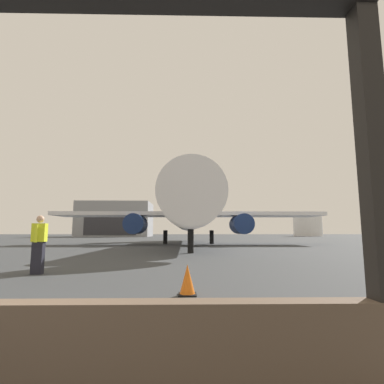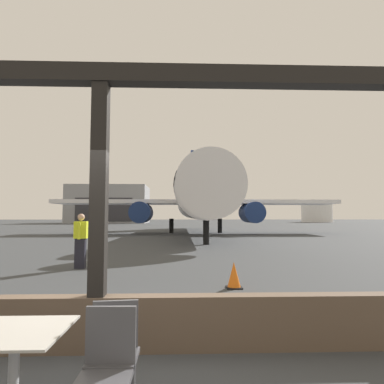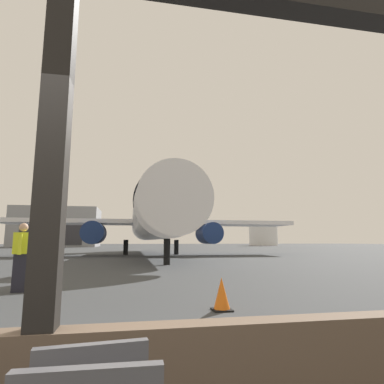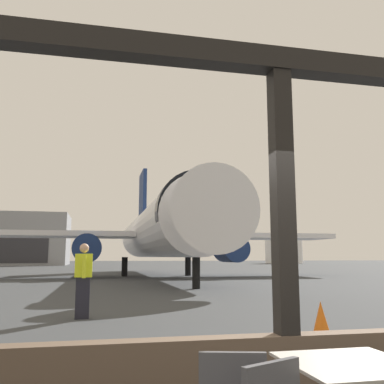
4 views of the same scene
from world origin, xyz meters
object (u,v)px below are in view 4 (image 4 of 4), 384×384
(airplane, at_px, (161,231))
(ground_crew_worker, at_px, (83,279))
(fuel_storage_tank, at_px, (284,250))
(traffic_cone, at_px, (321,318))
(distant_hangar, at_px, (15,240))

(airplane, height_order, ground_crew_worker, airplane)
(airplane, distance_m, fuel_storage_tank, 67.02)
(fuel_storage_tank, bearing_deg, airplane, -121.77)
(airplane, bearing_deg, traffic_cone, -90.63)
(ground_crew_worker, bearing_deg, airplane, 76.82)
(airplane, height_order, traffic_cone, airplane)
(traffic_cone, bearing_deg, fuel_storage_tank, 66.06)
(ground_crew_worker, distance_m, fuel_storage_tank, 86.84)
(fuel_storage_tank, bearing_deg, distant_hangar, -171.76)
(airplane, relative_size, fuel_storage_tank, 3.81)
(airplane, height_order, distant_hangar, airplane)
(airplane, bearing_deg, fuel_storage_tank, 58.23)
(traffic_cone, relative_size, distant_hangar, 0.03)
(airplane, relative_size, ground_crew_worker, 17.57)
(ground_crew_worker, xyz_separation_m, distant_hangar, (-13.87, 69.26, 3.50))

